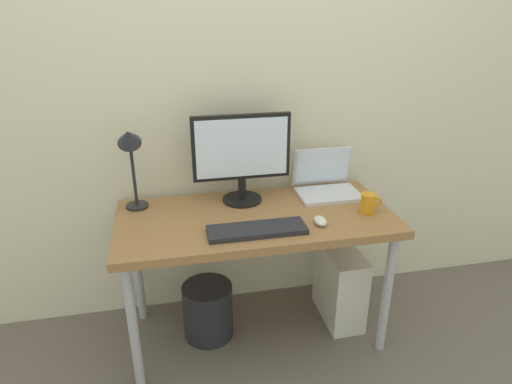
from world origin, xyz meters
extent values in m
plane|color=#665B51|center=(0.00, 0.00, 0.00)|extent=(6.00, 6.00, 0.00)
cube|color=beige|center=(0.00, 0.37, 1.30)|extent=(4.40, 0.04, 2.60)
cube|color=olive|center=(0.00, 0.00, 0.68)|extent=(1.32, 0.62, 0.04)
cylinder|color=#B2B2B7|center=(-0.60, -0.25, 0.33)|extent=(0.04, 0.04, 0.66)
cylinder|color=#B2B2B7|center=(0.60, -0.25, 0.33)|extent=(0.04, 0.04, 0.66)
cylinder|color=#B2B2B7|center=(-0.60, 0.25, 0.33)|extent=(0.04, 0.04, 0.66)
cylinder|color=#B2B2B7|center=(0.60, 0.25, 0.33)|extent=(0.04, 0.04, 0.66)
cylinder|color=black|center=(-0.04, 0.18, 0.71)|extent=(0.20, 0.20, 0.01)
cylinder|color=black|center=(-0.04, 0.18, 0.77)|extent=(0.04, 0.04, 0.11)
cube|color=black|center=(-0.04, 0.18, 0.99)|extent=(0.49, 0.03, 0.33)
cube|color=white|center=(-0.04, 0.16, 0.99)|extent=(0.45, 0.01, 0.29)
cube|color=silver|center=(0.42, 0.14, 0.71)|extent=(0.32, 0.22, 0.02)
cube|color=silver|center=(0.42, 0.27, 0.83)|extent=(0.32, 0.04, 0.21)
cube|color=white|center=(0.42, 0.26, 0.83)|extent=(0.30, 0.03, 0.18)
cylinder|color=#232328|center=(-0.56, 0.21, 0.71)|extent=(0.11, 0.11, 0.01)
cylinder|color=#232328|center=(-0.56, 0.21, 0.88)|extent=(0.02, 0.02, 0.33)
cone|color=#232328|center=(-0.56, 0.17, 1.07)|extent=(0.11, 0.14, 0.13)
cube|color=#232328|center=(-0.03, -0.17, 0.71)|extent=(0.44, 0.14, 0.02)
ellipsoid|color=silver|center=(0.27, -0.15, 0.72)|extent=(0.06, 0.09, 0.03)
cylinder|color=orange|center=(0.53, -0.08, 0.75)|extent=(0.07, 0.07, 0.10)
torus|color=orange|center=(0.58, -0.08, 0.76)|extent=(0.05, 0.01, 0.05)
cube|color=silver|center=(0.48, 0.03, 0.21)|extent=(0.18, 0.36, 0.42)
cylinder|color=#232328|center=(-0.25, 0.04, 0.15)|extent=(0.26, 0.26, 0.30)
camera|label=1|loc=(-0.39, -1.86, 1.64)|focal=31.07mm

